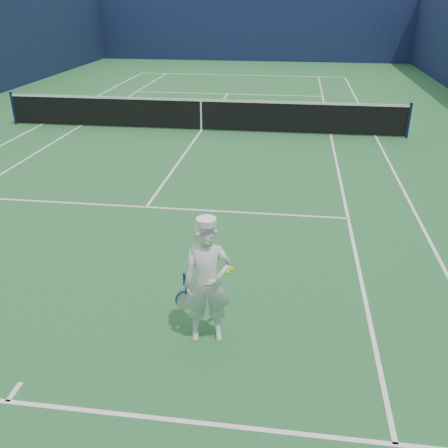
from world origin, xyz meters
name	(u,v)px	position (x,y,z in m)	size (l,w,h in m)	color
ground	(201,130)	(0.00, 0.00, 0.00)	(80.00, 80.00, 0.00)	#256130
court_markings	(201,130)	(0.00, 0.00, 0.00)	(11.03, 23.83, 0.01)	white
windscreen_fence	(200,66)	(0.00, 0.00, 2.00)	(20.12, 36.12, 4.00)	#10183B
tennis_net	(201,113)	(0.00, 0.00, 0.55)	(12.88, 0.09, 1.07)	#141E4C
tennis_player	(207,282)	(1.99, -10.45, 0.82)	(0.81, 0.51, 1.69)	white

